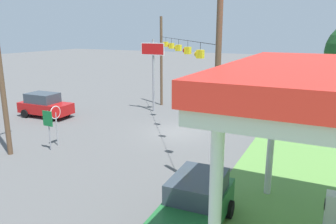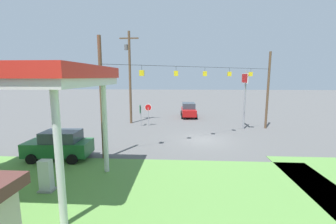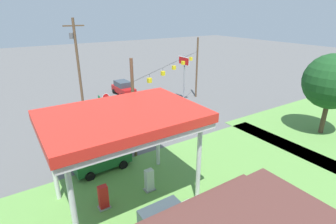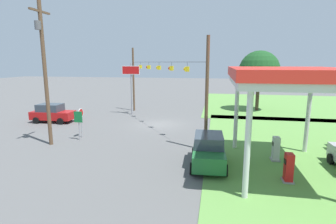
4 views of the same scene
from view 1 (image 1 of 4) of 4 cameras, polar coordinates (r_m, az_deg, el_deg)
name	(u,v)px [view 1 (image 1 of 4)]	position (r m, az deg, el deg)	size (l,w,h in m)	color
ground_plane	(178,132)	(22.81, 1.73, -3.55)	(160.00, 160.00, 0.00)	#565656
fuel_pump_near	(330,216)	(12.93, 26.41, -15.90)	(0.71, 0.56, 1.59)	gray
car_at_pumps_front	(196,204)	(11.92, 4.85, -15.65)	(4.28, 2.26, 1.96)	#1E602D
car_on_crossroad	(45,105)	(28.48, -20.66, 1.16)	(2.23, 4.46, 1.95)	#AD1414
stop_sign_roadside	(56,117)	(20.87, -18.96, -0.82)	(0.80, 0.08, 2.50)	#99999E
stop_sign_overhead	(153,61)	(27.99, -2.64, 8.89)	(0.22, 2.19, 6.19)	gray
route_sign	(48,122)	(20.18, -20.16, -1.72)	(0.10, 0.70, 2.40)	gray
signal_span_gantry	(178,67)	(21.89, 1.78, 7.77)	(14.60, 10.24, 8.11)	brown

